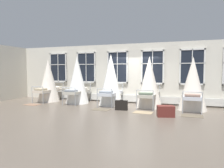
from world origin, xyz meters
TOP-DOWN VIEW (x-y plane):
  - ground at (0.00, 0.00)m, footprint 27.54×27.54m
  - back_wall_with_windows at (0.00, 1.36)m, footprint 14.77×0.10m
  - window_bank at (0.00, 1.24)m, footprint 10.87×0.10m
  - cot_first at (-4.82, 0.24)m, footprint 1.25×1.90m
  - cot_second at (-2.91, 0.18)m, footprint 1.25×1.90m
  - cot_third at (-0.97, 0.21)m, footprint 1.25×1.90m
  - cot_fourth at (0.98, 0.23)m, footprint 1.25×1.90m
  - cot_fifth at (2.92, 0.19)m, footprint 1.25×1.90m
  - rug_first at (-4.84, -1.11)m, footprint 0.82×0.59m
  - rug_third at (-0.97, -1.11)m, footprint 0.81×0.58m
  - rug_fourth at (0.97, -1.11)m, footprint 0.82×0.58m
  - rug_fifth at (2.90, -1.11)m, footprint 0.80×0.57m
  - suitcase_dark at (-0.06, -0.90)m, footprint 0.58×0.28m
  - travel_trunk at (1.94, -1.57)m, footprint 0.73×0.56m

SIDE VIEW (x-z plane):
  - ground at x=0.00m, z-range 0.00..0.00m
  - rug_first at x=-4.84m, z-range 0.00..0.01m
  - rug_third at x=-0.97m, z-range 0.00..0.01m
  - rug_fourth at x=0.97m, z-range 0.00..0.01m
  - rug_fifth at x=2.90m, z-range 0.00..0.01m
  - travel_trunk at x=1.94m, z-range 0.00..0.43m
  - suitcase_dark at x=-0.06m, z-range -0.01..0.46m
  - window_bank at x=0.00m, z-range -0.26..2.51m
  - cot_fifth at x=2.92m, z-range -0.04..2.36m
  - cot_first at x=-4.82m, z-range -0.04..2.40m
  - cot_fourth at x=0.98m, z-range -0.04..2.41m
  - cot_second at x=-2.91m, z-range -0.04..2.51m
  - cot_third at x=-0.97m, z-range -0.04..2.58m
  - back_wall_with_windows at x=0.00m, z-range 0.00..3.23m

